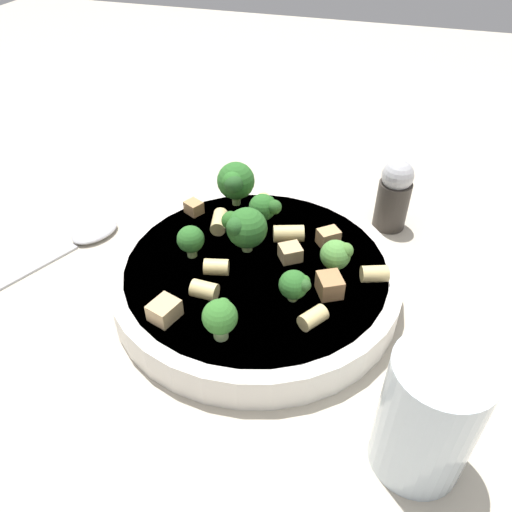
{
  "coord_description": "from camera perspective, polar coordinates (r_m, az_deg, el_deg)",
  "views": [
    {
      "loc": [
        0.33,
        0.1,
        0.33
      ],
      "look_at": [
        0.0,
        0.0,
        0.04
      ],
      "focal_mm": 35.0,
      "sensor_mm": 36.0,
      "label": 1
    }
  ],
  "objects": [
    {
      "name": "chicken_chunk_4",
      "position": [
        0.48,
        8.26,
        2.17
      ],
      "size": [
        0.02,
        0.02,
        0.02
      ],
      "primitive_type": "cube",
      "rotation": [
        0.0,
        0.0,
        2.27
      ],
      "color": "tan",
      "rests_on": "pasta_bowl"
    },
    {
      "name": "chicken_chunk_3",
      "position": [
        0.46,
        3.94,
        0.39
      ],
      "size": [
        0.03,
        0.03,
        0.01
      ],
      "primitive_type": "cube",
      "rotation": [
        0.0,
        0.0,
        2.17
      ],
      "color": "tan",
      "rests_on": "pasta_bowl"
    },
    {
      "name": "pasta_bowl",
      "position": [
        0.46,
        0.0,
        -2.22
      ],
      "size": [
        0.27,
        0.27,
        0.03
      ],
      "color": "silver",
      "rests_on": "ground_plane"
    },
    {
      "name": "rigatoni_6",
      "position": [
        0.4,
        6.53,
        -7.02
      ],
      "size": [
        0.03,
        0.02,
        0.01
      ],
      "primitive_type": "cylinder",
      "rotation": [
        1.57,
        0.0,
        0.98
      ],
      "color": "#E0C67F",
      "rests_on": "pasta_bowl"
    },
    {
      "name": "rigatoni_5",
      "position": [
        0.5,
        -4.22,
        3.93
      ],
      "size": [
        0.03,
        0.02,
        0.01
      ],
      "primitive_type": "cylinder",
      "rotation": [
        1.57,
        0.0,
        1.81
      ],
      "color": "#E0C67F",
      "rests_on": "pasta_bowl"
    },
    {
      "name": "broccoli_floret_3",
      "position": [
        0.5,
        0.87,
        5.59
      ],
      "size": [
        0.03,
        0.03,
        0.03
      ],
      "color": "#93B766",
      "rests_on": "pasta_bowl"
    },
    {
      "name": "rigatoni_3",
      "position": [
        0.45,
        13.39,
        -1.99
      ],
      "size": [
        0.02,
        0.03,
        0.01
      ],
      "primitive_type": "cylinder",
      "rotation": [
        1.57,
        0.0,
        0.35
      ],
      "color": "#E0C67F",
      "rests_on": "pasta_bowl"
    },
    {
      "name": "broccoli_floret_0",
      "position": [
        0.44,
        9.24,
        0.16
      ],
      "size": [
        0.03,
        0.03,
        0.03
      ],
      "color": "#93B766",
      "rests_on": "pasta_bowl"
    },
    {
      "name": "broccoli_floret_1",
      "position": [
        0.41,
        4.47,
        -3.31
      ],
      "size": [
        0.02,
        0.03,
        0.03
      ],
      "color": "#93B766",
      "rests_on": "pasta_bowl"
    },
    {
      "name": "spoon",
      "position": [
        0.56,
        -19.69,
        1.65
      ],
      "size": [
        0.16,
        0.09,
        0.01
      ],
      "color": "#B2B2B7",
      "rests_on": "ground_plane"
    },
    {
      "name": "chicken_chunk_2",
      "position": [
        0.43,
        8.42,
        -3.31
      ],
      "size": [
        0.03,
        0.03,
        0.02
      ],
      "primitive_type": "cube",
      "rotation": [
        0.0,
        0.0,
        0.5
      ],
      "color": "#A87A4C",
      "rests_on": "pasta_bowl"
    },
    {
      "name": "rigatoni_0",
      "position": [
        0.44,
        -4.56,
        -1.27
      ],
      "size": [
        0.02,
        0.02,
        0.01
      ],
      "primitive_type": "cylinder",
      "rotation": [
        1.57,
        0.0,
        0.24
      ],
      "color": "#E0C67F",
      "rests_on": "pasta_bowl"
    },
    {
      "name": "rigatoni_1",
      "position": [
        0.52,
        1.07,
        5.85
      ],
      "size": [
        0.03,
        0.03,
        0.02
      ],
      "primitive_type": "cylinder",
      "rotation": [
        1.57,
        0.0,
        2.03
      ],
      "color": "#E0C67F",
      "rests_on": "pasta_bowl"
    },
    {
      "name": "drinking_glass",
      "position": [
        0.35,
        18.78,
        -17.57
      ],
      "size": [
        0.06,
        0.06,
        0.1
      ],
      "color": "silver",
      "rests_on": "ground_plane"
    },
    {
      "name": "chicken_chunk_1",
      "position": [
        0.52,
        -7.12,
        5.53
      ],
      "size": [
        0.02,
        0.02,
        0.01
      ],
      "primitive_type": "cube",
      "rotation": [
        0.0,
        0.0,
        1.1
      ],
      "color": "tan",
      "rests_on": "pasta_bowl"
    },
    {
      "name": "pepper_shaker",
      "position": [
        0.56,
        15.48,
        6.76
      ],
      "size": [
        0.04,
        0.04,
        0.08
      ],
      "color": "#332D28",
      "rests_on": "ground_plane"
    },
    {
      "name": "rigatoni_2",
      "position": [
        0.48,
        3.74,
        2.56
      ],
      "size": [
        0.02,
        0.03,
        0.02
      ],
      "primitive_type": "cylinder",
      "rotation": [
        1.57,
        0.0,
        0.32
      ],
      "color": "#E0C67F",
      "rests_on": "pasta_bowl"
    },
    {
      "name": "broccoli_floret_6",
      "position": [
        0.52,
        -2.38,
        8.51
      ],
      "size": [
        0.05,
        0.04,
        0.05
      ],
      "color": "#93B766",
      "rests_on": "pasta_bowl"
    },
    {
      "name": "rigatoni_4",
      "position": [
        0.42,
        -5.92,
        -3.9
      ],
      "size": [
        0.02,
        0.02,
        0.02
      ],
      "primitive_type": "cylinder",
      "rotation": [
        1.57,
        0.0,
        3.11
      ],
      "color": "#E0C67F",
      "rests_on": "pasta_bowl"
    },
    {
      "name": "broccoli_floret_5",
      "position": [
        0.46,
        -7.43,
        2.01
      ],
      "size": [
        0.03,
        0.03,
        0.03
      ],
      "color": "#93B766",
      "rests_on": "pasta_bowl"
    },
    {
      "name": "broccoli_floret_2",
      "position": [
        0.46,
        -1.3,
        3.27
      ],
      "size": [
        0.04,
        0.04,
        0.04
      ],
      "color": "#93B766",
      "rests_on": "pasta_bowl"
    },
    {
      "name": "broccoli_floret_4",
      "position": [
        0.38,
        -4.46,
        -6.84
      ],
      "size": [
        0.03,
        0.03,
        0.04
      ],
      "color": "#9EC175",
      "rests_on": "pasta_bowl"
    },
    {
      "name": "chicken_chunk_0",
      "position": [
        0.41,
        -10.43,
        -6.14
      ],
      "size": [
        0.03,
        0.03,
        0.02
      ],
      "primitive_type": "cube",
      "rotation": [
        0.0,
        0.0,
        2.84
      ],
      "color": "tan",
      "rests_on": "pasta_bowl"
    },
    {
      "name": "ground_plane",
      "position": [
        0.48,
        0.0,
        -3.93
      ],
      "size": [
        2.0,
        2.0,
        0.0
      ],
      "primitive_type": "plane",
      "color": "#BCB29E"
    }
  ]
}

